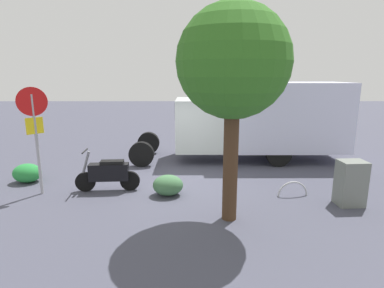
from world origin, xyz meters
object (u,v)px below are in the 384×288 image
motorcycle (109,173)px  street_tree (233,64)px  box_truck_near (260,118)px  utility_cabinet (351,183)px  bike_rack_hoop (292,196)px  stop_sign (35,124)px

motorcycle → street_tree: street_tree is taller
box_truck_near → utility_cabinet: (-1.39, 4.38, -1.06)m
street_tree → utility_cabinet: street_tree is taller
street_tree → utility_cabinet: bearing=-166.1°
utility_cabinet → bike_rack_hoop: 1.49m
box_truck_near → stop_sign: 7.71m
box_truck_near → stop_sign: bearing=28.0°
box_truck_near → bike_rack_hoop: bearing=92.2°
bike_rack_hoop → stop_sign: bearing=-1.6°
stop_sign → street_tree: bearing=162.9°
box_truck_near → motorcycle: box_truck_near is taller
box_truck_near → bike_rack_hoop: (-0.14, 3.80, -1.63)m
box_truck_near → utility_cabinet: box_truck_near is taller
utility_cabinet → bike_rack_hoop: bearing=-24.7°
box_truck_near → street_tree: 5.75m
motorcycle → street_tree: (-3.22, 1.78, 2.95)m
motorcycle → street_tree: size_ratio=0.38×
motorcycle → utility_cabinet: bearing=167.0°
motorcycle → street_tree: 4.72m
motorcycle → stop_sign: stop_sign is taller
motorcycle → street_tree: bearing=147.0°
box_truck_near → stop_sign: size_ratio=2.73×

